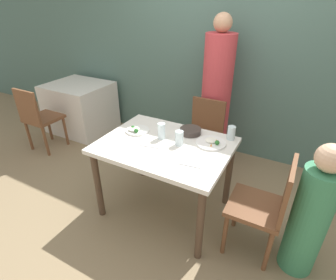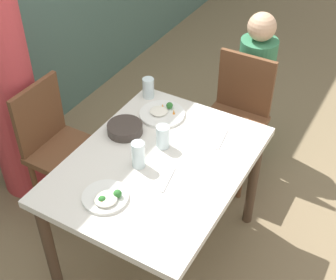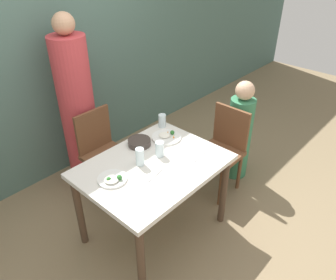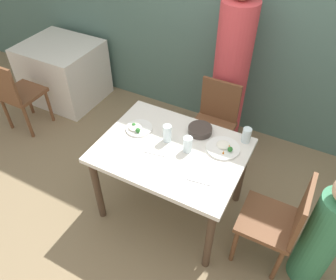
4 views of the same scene
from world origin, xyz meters
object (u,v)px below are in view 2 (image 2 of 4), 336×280
Objects in this scene: chair_child_spot at (236,115)px; person_child at (253,90)px; bowl_curry at (125,128)px; chair_adult_spot at (59,145)px; person_adult at (6,86)px; glass_water_tall at (163,137)px; plate_rice_adult at (106,197)px.

chair_child_spot is 0.80× the size of person_child.
bowl_curry is at bearing -113.85° from chair_child_spot.
chair_adult_spot is 0.80× the size of person_child.
person_child is at bearing 90.00° from chair_child_spot.
person_child is 1.16m from bowl_curry.
person_adult is 1.58× the size of person_child.
plate_rice_adult is at bearing 175.85° from glass_water_tall.
person_child reaches higher than chair_child_spot.
plate_rice_adult is 1.70× the size of glass_water_tall.
person_child is (0.30, 0.00, 0.02)m from chair_child_spot.
glass_water_tall is (0.00, -0.24, 0.04)m from bowl_curry.
person_child is 1.57m from plate_rice_adult.
plate_rice_adult is (-1.24, 0.14, 0.27)m from chair_child_spot.
chair_child_spot is 1.28m from plate_rice_adult.
person_adult is 7.86× the size of plate_rice_adult.
glass_water_tall is (0.05, -1.06, 0.00)m from person_adult.
bowl_curry is 0.89× the size of plate_rice_adult.
chair_child_spot is at bearing -44.94° from chair_adult_spot.
person_adult is at bearing 93.29° from bowl_curry.
person_child is 8.43× the size of glass_water_tall.
person_child reaches higher than plate_rice_adult.
bowl_curry is 0.51m from plate_rice_adult.
chair_child_spot is (0.83, -0.82, 0.00)m from chair_adult_spot.
chair_child_spot is 0.90m from bowl_curry.
bowl_curry is at bearing 23.89° from plate_rice_adult.
chair_adult_spot is 0.85m from plate_rice_adult.
chair_child_spot is 4.48× the size of bowl_curry.
person_child is at bearing -46.04° from person_adult.
chair_adult_spot is 0.56m from bowl_curry.
person_adult reaches higher than person_child.
person_adult is (0.00, 0.34, 0.32)m from chair_adult_spot.
plate_rice_adult is at bearing -156.11° from bowl_curry.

